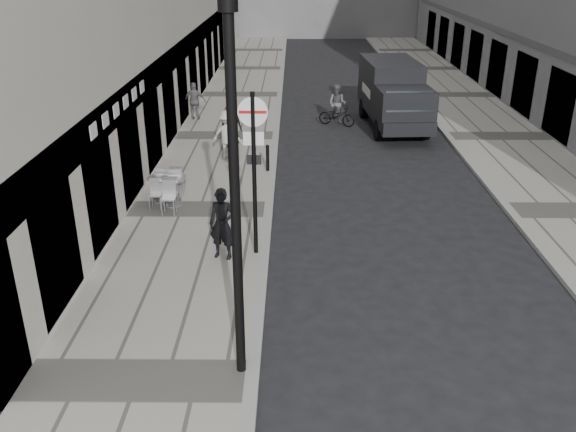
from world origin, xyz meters
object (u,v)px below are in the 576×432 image
object	(u,v)px
walking_man	(222,224)
sign_post	(254,154)
lamppost	(234,181)
panel_van	(393,91)
cyclist	(337,110)

from	to	relation	value
walking_man	sign_post	xyz separation A→B (m)	(0.78, 0.27, 1.67)
sign_post	lamppost	bearing A→B (deg)	-89.63
sign_post	panel_van	distance (m)	13.29
walking_man	panel_van	bearing A→B (deg)	79.39
lamppost	sign_post	bearing A→B (deg)	90.00
walking_man	lamppost	distance (m)	5.17
cyclist	sign_post	bearing A→B (deg)	-77.93
sign_post	cyclist	size ratio (longest dim) A/B	2.25
lamppost	walking_man	bearing A→B (deg)	100.15
walking_man	cyclist	xyz separation A→B (m)	(3.57, 12.61, -0.31)
walking_man	panel_van	world-z (taller)	panel_van
walking_man	lamppost	world-z (taller)	lamppost
lamppost	cyclist	bearing A→B (deg)	80.65
walking_man	sign_post	size ratio (longest dim) A/B	0.44
lamppost	panel_van	size ratio (longest dim) A/B	1.10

